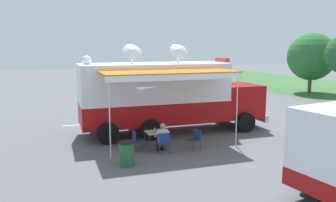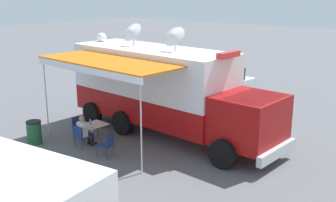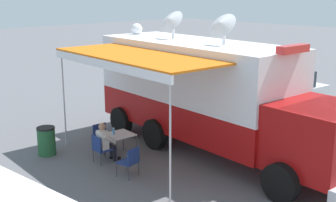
% 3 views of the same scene
% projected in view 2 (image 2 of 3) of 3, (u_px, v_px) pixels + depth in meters
% --- Properties ---
extents(ground_plane, '(100.00, 100.00, 0.00)m').
position_uv_depth(ground_plane, '(153.00, 130.00, 17.72)').
color(ground_plane, '#5B5B60').
extents(lot_stripe, '(0.44, 4.80, 0.01)m').
position_uv_depth(lot_stripe, '(167.00, 106.00, 21.17)').
color(lot_stripe, silver).
rests_on(lot_stripe, ground).
extents(command_truck, '(5.23, 9.63, 4.53)m').
position_uv_depth(command_truck, '(165.00, 88.00, 16.70)').
color(command_truck, '#9E0F0F').
rests_on(command_truck, ground).
extents(folding_table, '(0.85, 0.85, 0.73)m').
position_uv_depth(folding_table, '(95.00, 125.00, 16.17)').
color(folding_table, silver).
rests_on(folding_table, ground).
extents(water_bottle, '(0.07, 0.07, 0.22)m').
position_uv_depth(water_bottle, '(90.00, 122.00, 16.06)').
color(water_bottle, '#4C99D8').
rests_on(water_bottle, folding_table).
extents(folding_chair_at_table, '(0.51, 0.51, 0.87)m').
position_uv_depth(folding_chair_at_table, '(81.00, 135.00, 15.57)').
color(folding_chair_at_table, navy).
rests_on(folding_chair_at_table, ground).
extents(folding_chair_beside_table, '(0.51, 0.51, 0.87)m').
position_uv_depth(folding_chair_beside_table, '(79.00, 126.00, 16.64)').
color(folding_chair_beside_table, navy).
rests_on(folding_chair_beside_table, ground).
extents(folding_chair_spare_by_truck, '(0.57, 0.57, 0.87)m').
position_uv_depth(folding_chair_spare_by_truck, '(107.00, 143.00, 14.73)').
color(folding_chair_spare_by_truck, navy).
rests_on(folding_chair_spare_by_truck, ground).
extents(seated_responder, '(0.68, 0.58, 1.25)m').
position_uv_depth(seated_responder, '(84.00, 130.00, 15.67)').
color(seated_responder, silver).
rests_on(seated_responder, ground).
extents(trash_bin, '(0.57, 0.57, 0.91)m').
position_uv_depth(trash_bin, '(34.00, 132.00, 16.03)').
color(trash_bin, '#235B33').
rests_on(trash_bin, ground).
extents(car_behind_truck, '(4.38, 2.38, 1.76)m').
position_uv_depth(car_behind_truck, '(220.00, 85.00, 21.98)').
color(car_behind_truck, silver).
rests_on(car_behind_truck, ground).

